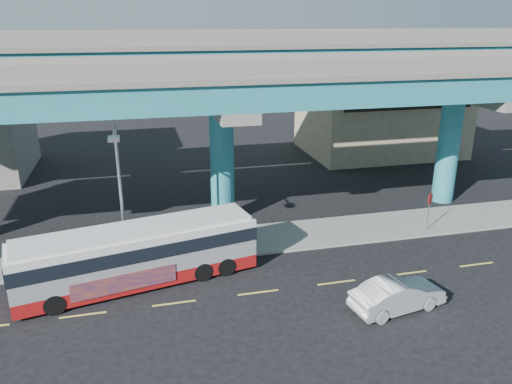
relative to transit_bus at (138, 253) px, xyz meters
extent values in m
plane|color=black|center=(5.43, -2.00, -1.64)|extent=(120.00, 120.00, 0.00)
cube|color=gray|center=(5.43, 3.50, -1.56)|extent=(70.00, 4.00, 0.15)
cube|color=#D8C64C|center=(-2.57, -2.30, -1.63)|extent=(2.00, 0.12, 0.01)
cube|color=#D8C64C|center=(1.43, -2.30, -1.63)|extent=(2.00, 0.12, 0.01)
cube|color=#D8C64C|center=(5.43, -2.30, -1.63)|extent=(2.00, 0.12, 0.01)
cube|color=#D8C64C|center=(9.43, -2.30, -1.63)|extent=(2.00, 0.12, 0.01)
cube|color=#D8C64C|center=(13.43, -2.30, -1.63)|extent=(2.00, 0.12, 0.01)
cube|color=#D8C64C|center=(17.43, -2.30, -1.63)|extent=(2.00, 0.12, 0.01)
cylinder|color=teal|center=(5.43, 7.00, 2.06)|extent=(1.50, 1.50, 7.40)
cube|color=gray|center=(5.43, 7.00, 6.06)|extent=(2.00, 12.00, 0.60)
cube|color=gray|center=(5.43, 10.50, 6.96)|extent=(1.80, 5.00, 1.20)
cylinder|color=teal|center=(21.43, 7.00, 2.06)|extent=(1.50, 1.50, 7.40)
cube|color=gray|center=(21.43, 7.00, 6.06)|extent=(2.00, 12.00, 0.60)
cube|color=gray|center=(21.43, 10.50, 6.96)|extent=(1.80, 5.00, 1.20)
cube|color=teal|center=(5.43, 3.50, 7.06)|extent=(52.00, 5.00, 1.40)
cube|color=gray|center=(5.43, 3.50, 7.91)|extent=(52.00, 5.40, 0.30)
cube|color=gray|center=(5.43, 1.00, 8.46)|extent=(52.00, 0.25, 0.80)
cube|color=gray|center=(5.43, 6.00, 8.46)|extent=(52.00, 0.25, 0.80)
cube|color=teal|center=(5.43, 10.50, 8.26)|extent=(52.00, 5.00, 1.40)
cube|color=gray|center=(5.43, 10.50, 9.11)|extent=(52.00, 5.40, 0.30)
cube|color=gray|center=(5.43, 8.00, 9.66)|extent=(52.00, 0.25, 0.80)
cube|color=gray|center=(5.43, 13.00, 9.66)|extent=(52.00, 0.25, 0.80)
cube|color=#C1AD8A|center=(23.43, 21.00, 1.86)|extent=(14.00, 10.00, 7.00)
cube|color=black|center=(23.43, 15.90, 3.96)|extent=(12.00, 0.25, 1.20)
cube|color=maroon|center=(-0.01, 0.00, -1.11)|extent=(11.82, 4.78, 0.67)
cube|color=#A8A9AD|center=(-0.01, 0.00, -0.05)|extent=(11.82, 4.78, 1.44)
cube|color=black|center=(-0.01, 0.00, 0.43)|extent=(11.89, 4.84, 0.67)
cube|color=silver|center=(-0.01, 0.00, 0.96)|extent=(11.82, 4.78, 0.39)
cube|color=silver|center=(-0.01, 0.00, 1.25)|extent=(11.37, 4.45, 0.19)
cube|color=black|center=(5.66, 1.19, 0.29)|extent=(0.51, 2.17, 1.16)
cube|color=black|center=(-5.69, -1.19, 0.29)|extent=(0.51, 2.17, 1.16)
cube|color=navy|center=(-0.70, -1.42, -0.75)|extent=(4.72, 1.04, 0.87)
cylinder|color=black|center=(-3.75, -1.92, -1.15)|extent=(1.00, 0.48, 0.96)
cylinder|color=black|center=(-4.20, 0.25, -1.15)|extent=(1.00, 0.48, 0.96)
cylinder|color=black|center=(3.04, -0.49, -1.15)|extent=(1.00, 0.48, 0.96)
cylinder|color=black|center=(2.59, 1.68, -1.15)|extent=(1.00, 0.48, 0.96)
cylinder|color=black|center=(4.27, -0.23, -1.15)|extent=(1.00, 0.48, 0.96)
cylinder|color=black|center=(3.81, 1.93, -1.15)|extent=(1.00, 0.48, 0.96)
imported|color=#B9B9BE|center=(11.12, -5.18, -0.91)|extent=(3.06, 4.94, 1.45)
cylinder|color=gray|center=(-0.64, 2.00, 2.24)|extent=(0.16, 0.16, 7.45)
cylinder|color=gray|center=(-0.64, 1.00, 5.76)|extent=(0.12, 2.01, 0.12)
cube|color=gray|center=(-0.64, -0.01, 5.71)|extent=(0.50, 0.70, 0.18)
cylinder|color=gray|center=(17.21, 2.20, -0.44)|extent=(0.06, 0.06, 2.09)
cylinder|color=#B20A0A|center=(17.21, 2.17, 0.55)|extent=(0.60, 0.46, 0.72)
camera|label=1|loc=(0.30, -22.60, 10.73)|focal=35.00mm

